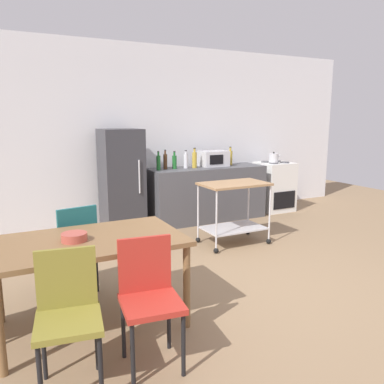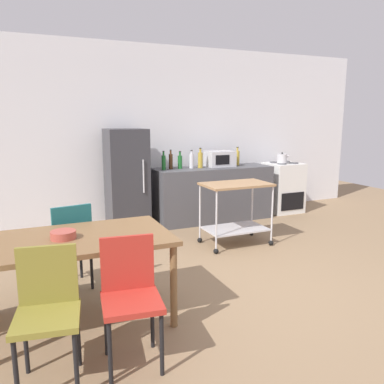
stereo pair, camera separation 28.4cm
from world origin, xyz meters
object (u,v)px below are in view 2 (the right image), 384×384
object	(u,v)px
bottle_soy_sauce	(200,160)
kettle	(282,158)
microwave	(220,159)
fruit_bowl	(63,235)
chair_olive	(48,307)
chair_teal	(70,240)
bottle_vinegar	(237,158)
refrigerator	(127,179)
bottle_olive_oil	(171,161)
bottle_sparkling_water	(180,162)
kitchen_cart	(236,203)
bottle_hot_sauce	(164,162)
stove_oven	(283,187)
dining_table	(78,246)
bottle_sesame_oil	(191,161)
chair_red	(130,292)

from	to	relation	value
bottle_soy_sauce	kettle	bearing A→B (deg)	-3.40
microwave	fruit_bowl	distance (m)	3.87
chair_olive	microwave	bearing A→B (deg)	57.59
chair_teal	bottle_vinegar	xyz separation A→B (m)	(3.05, 2.00, 0.51)
refrigerator	bottle_olive_oil	xyz separation A→B (m)	(0.72, -0.02, 0.25)
bottle_olive_oil	bottle_sparkling_water	world-z (taller)	bottle_olive_oil
kitchen_cart	bottle_soy_sauce	distance (m)	1.40
refrigerator	bottle_soy_sauce	xyz separation A→B (m)	(1.22, -0.09, 0.26)
chair_teal	bottle_sparkling_water	bearing A→B (deg)	-145.39
bottle_sparkling_water	microwave	distance (m)	0.74
bottle_hot_sauce	bottle_olive_oil	distance (m)	0.16
stove_oven	bottle_olive_oil	size ratio (longest dim) A/B	2.96
kitchen_cart	fruit_bowl	bearing A→B (deg)	-151.24
bottle_olive_oil	fruit_bowl	bearing A→B (deg)	-125.71
bottle_sparkling_water	refrigerator	bearing A→B (deg)	176.69
dining_table	microwave	distance (m)	3.80
stove_oven	bottle_sesame_oil	world-z (taller)	bottle_sesame_oil
bottle_olive_oil	fruit_bowl	size ratio (longest dim) A/B	1.53
refrigerator	bottle_vinegar	xyz separation A→B (m)	(1.97, -0.00, 0.26)
bottle_soy_sauce	kettle	distance (m)	1.57
bottle_olive_oil	refrigerator	bearing A→B (deg)	178.38
stove_oven	kitchen_cart	xyz separation A→B (m)	(-1.75, -1.32, 0.12)
bottle_sparkling_water	fruit_bowl	size ratio (longest dim) A/B	1.41
chair_olive	bottle_vinegar	size ratio (longest dim) A/B	2.80
bottle_vinegar	bottle_hot_sauce	bearing A→B (deg)	-176.71
bottle_hot_sauce	kettle	size ratio (longest dim) A/B	1.25
chair_teal	bottle_hot_sauce	xyz separation A→B (m)	(1.66, 1.92, 0.51)
refrigerator	bottle_sesame_oil	distance (m)	1.10
dining_table	chair_teal	size ratio (longest dim) A/B	1.69
bottle_olive_oil	chair_teal	bearing A→B (deg)	-132.38
bottle_soy_sauce	fruit_bowl	size ratio (longest dim) A/B	1.62
dining_table	refrigerator	xyz separation A→B (m)	(1.08, 2.69, 0.10)
stove_oven	bottle_sparkling_water	bearing A→B (deg)	179.13
bottle_soy_sauce	bottle_vinegar	size ratio (longest dim) A/B	1.04
kettle	chair_red	bearing A→B (deg)	-138.47
stove_oven	bottle_sesame_oil	bearing A→B (deg)	179.61
bottle_olive_oil	bottle_vinegar	xyz separation A→B (m)	(1.24, 0.02, 0.00)
bottle_sesame_oil	kettle	size ratio (longest dim) A/B	1.22
stove_oven	refrigerator	world-z (taller)	refrigerator
chair_teal	microwave	bearing A→B (deg)	-154.15
chair_red	microwave	bearing A→B (deg)	60.86
chair_teal	bottle_sparkling_water	distance (m)	2.81
bottle_soy_sauce	kettle	xyz separation A→B (m)	(1.56, -0.09, -0.04)
chair_olive	bottle_vinegar	distance (m)	4.77
fruit_bowl	stove_oven	bearing A→B (deg)	32.49
dining_table	microwave	xyz separation A→B (m)	(2.69, 2.65, 0.36)
chair_red	bottle_olive_oil	world-z (taller)	bottle_olive_oil
kettle	bottle_soy_sauce	bearing A→B (deg)	176.60
bottle_hot_sauce	bottle_sparkling_water	world-z (taller)	bottle_hot_sauce
bottle_vinegar	bottle_sesame_oil	bearing A→B (deg)	-175.93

